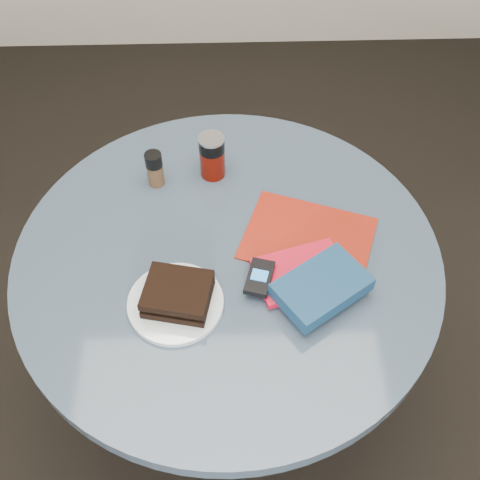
{
  "coord_description": "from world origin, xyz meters",
  "views": [
    {
      "loc": [
        0.0,
        -0.85,
        1.87
      ],
      "look_at": [
        0.03,
        0.0,
        0.8
      ],
      "focal_mm": 45.0,
      "sensor_mm": 36.0,
      "label": 1
    }
  ],
  "objects_px": {
    "plate": "(176,303)",
    "headphones": "(313,306)",
    "pepper_grinder": "(155,169)",
    "red_book": "(300,273)",
    "table": "(228,292)",
    "sandwich": "(178,294)",
    "mp3_player": "(259,277)",
    "magazine": "(308,238)",
    "soda_can": "(212,156)",
    "novel": "(322,287)"
  },
  "relations": [
    {
      "from": "plate",
      "to": "headphones",
      "type": "relative_size",
      "value": 2.17
    },
    {
      "from": "pepper_grinder",
      "to": "red_book",
      "type": "relative_size",
      "value": 0.5
    },
    {
      "from": "table",
      "to": "plate",
      "type": "height_order",
      "value": "plate"
    },
    {
      "from": "sandwich",
      "to": "pepper_grinder",
      "type": "height_order",
      "value": "pepper_grinder"
    },
    {
      "from": "table",
      "to": "pepper_grinder",
      "type": "height_order",
      "value": "pepper_grinder"
    },
    {
      "from": "sandwich",
      "to": "table",
      "type": "bearing_deg",
      "value": 51.27
    },
    {
      "from": "table",
      "to": "headphones",
      "type": "bearing_deg",
      "value": -40.16
    },
    {
      "from": "plate",
      "to": "mp3_player",
      "type": "height_order",
      "value": "mp3_player"
    },
    {
      "from": "pepper_grinder",
      "to": "magazine",
      "type": "height_order",
      "value": "pepper_grinder"
    },
    {
      "from": "magazine",
      "to": "plate",
      "type": "bearing_deg",
      "value": -130.18
    },
    {
      "from": "table",
      "to": "sandwich",
      "type": "relative_size",
      "value": 6.22
    },
    {
      "from": "pepper_grinder",
      "to": "magazine",
      "type": "xyz_separation_m",
      "value": [
        0.37,
        -0.2,
        -0.05
      ]
    },
    {
      "from": "pepper_grinder",
      "to": "soda_can",
      "type": "bearing_deg",
      "value": 11.55
    },
    {
      "from": "plate",
      "to": "novel",
      "type": "relative_size",
      "value": 1.08
    },
    {
      "from": "sandwich",
      "to": "soda_can",
      "type": "bearing_deg",
      "value": 79.29
    },
    {
      "from": "pepper_grinder",
      "to": "novel",
      "type": "distance_m",
      "value": 0.52
    },
    {
      "from": "table",
      "to": "headphones",
      "type": "height_order",
      "value": "headphones"
    },
    {
      "from": "mp3_player",
      "to": "red_book",
      "type": "bearing_deg",
      "value": 13.08
    },
    {
      "from": "soda_can",
      "to": "red_book",
      "type": "xyz_separation_m",
      "value": [
        0.2,
        -0.33,
        -0.05
      ]
    },
    {
      "from": "table",
      "to": "mp3_player",
      "type": "relative_size",
      "value": 9.67
    },
    {
      "from": "plate",
      "to": "novel",
      "type": "distance_m",
      "value": 0.32
    },
    {
      "from": "plate",
      "to": "soda_can",
      "type": "xyz_separation_m",
      "value": [
        0.08,
        0.4,
        0.06
      ]
    },
    {
      "from": "red_book",
      "to": "mp3_player",
      "type": "xyz_separation_m",
      "value": [
        -0.09,
        -0.02,
        0.02
      ]
    },
    {
      "from": "novel",
      "to": "headphones",
      "type": "bearing_deg",
      "value": -158.37
    },
    {
      "from": "magazine",
      "to": "headphones",
      "type": "relative_size",
      "value": 3.06
    },
    {
      "from": "plate",
      "to": "red_book",
      "type": "distance_m",
      "value": 0.29
    },
    {
      "from": "pepper_grinder",
      "to": "novel",
      "type": "relative_size",
      "value": 0.51
    },
    {
      "from": "headphones",
      "to": "magazine",
      "type": "bearing_deg",
      "value": 87.17
    },
    {
      "from": "table",
      "to": "novel",
      "type": "bearing_deg",
      "value": -32.21
    },
    {
      "from": "soda_can",
      "to": "mp3_player",
      "type": "xyz_separation_m",
      "value": [
        0.1,
        -0.35,
        -0.03
      ]
    },
    {
      "from": "novel",
      "to": "soda_can",
      "type": "bearing_deg",
      "value": 86.64
    },
    {
      "from": "red_book",
      "to": "headphones",
      "type": "relative_size",
      "value": 2.06
    },
    {
      "from": "pepper_grinder",
      "to": "red_book",
      "type": "height_order",
      "value": "pepper_grinder"
    },
    {
      "from": "plate",
      "to": "mp3_player",
      "type": "relative_size",
      "value": 2.03
    },
    {
      "from": "mp3_player",
      "to": "headphones",
      "type": "height_order",
      "value": "mp3_player"
    },
    {
      "from": "soda_can",
      "to": "mp3_player",
      "type": "relative_size",
      "value": 1.19
    },
    {
      "from": "soda_can",
      "to": "headphones",
      "type": "xyz_separation_m",
      "value": [
        0.22,
        -0.42,
        -0.05
      ]
    },
    {
      "from": "headphones",
      "to": "mp3_player",
      "type": "bearing_deg",
      "value": 150.38
    },
    {
      "from": "soda_can",
      "to": "magazine",
      "type": "xyz_separation_m",
      "value": [
        0.23,
        -0.23,
        -0.06
      ]
    },
    {
      "from": "sandwich",
      "to": "novel",
      "type": "xyz_separation_m",
      "value": [
        0.31,
        0.01,
        0.0
      ]
    },
    {
      "from": "table",
      "to": "magazine",
      "type": "bearing_deg",
      "value": 11.3
    },
    {
      "from": "plate",
      "to": "red_book",
      "type": "relative_size",
      "value": 1.05
    },
    {
      "from": "pepper_grinder",
      "to": "mp3_player",
      "type": "distance_m",
      "value": 0.41
    },
    {
      "from": "sandwich",
      "to": "headphones",
      "type": "distance_m",
      "value": 0.29
    },
    {
      "from": "sandwich",
      "to": "soda_can",
      "type": "height_order",
      "value": "soda_can"
    },
    {
      "from": "red_book",
      "to": "soda_can",
      "type": "bearing_deg",
      "value": 104.34
    },
    {
      "from": "red_book",
      "to": "mp3_player",
      "type": "height_order",
      "value": "mp3_player"
    },
    {
      "from": "soda_can",
      "to": "magazine",
      "type": "relative_size",
      "value": 0.41
    },
    {
      "from": "red_book",
      "to": "mp3_player",
      "type": "relative_size",
      "value": 1.93
    },
    {
      "from": "plate",
      "to": "sandwich",
      "type": "distance_m",
      "value": 0.03
    }
  ]
}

